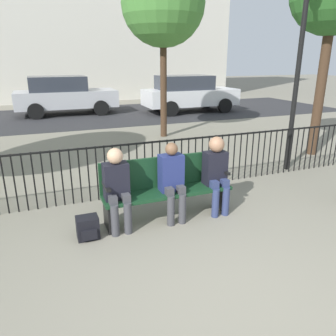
{
  "coord_description": "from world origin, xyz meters",
  "views": [
    {
      "loc": [
        -1.64,
        -2.23,
        2.29
      ],
      "look_at": [
        0.0,
        1.94,
        0.8
      ],
      "focal_mm": 35.0,
      "sensor_mm": 36.0,
      "label": 1
    }
  ],
  "objects": [
    {
      "name": "ground_plane",
      "position": [
        0.0,
        0.0,
        0.0
      ],
      "size": [
        80.0,
        80.0,
        0.0
      ],
      "primitive_type": "plane",
      "color": "gray"
    },
    {
      "name": "park_bench",
      "position": [
        0.0,
        2.02,
        0.5
      ],
      "size": [
        1.94,
        0.45,
        0.92
      ],
      "color": "#14381E",
      "rests_on": "ground"
    },
    {
      "name": "seated_person_0",
      "position": [
        -0.77,
        1.89,
        0.66
      ],
      "size": [
        0.34,
        0.39,
        1.18
      ],
      "color": "#3D3D42",
      "rests_on": "ground"
    },
    {
      "name": "seated_person_1",
      "position": [
        0.05,
        1.89,
        0.65
      ],
      "size": [
        0.34,
        0.39,
        1.18
      ],
      "color": "#3D3D42",
      "rests_on": "ground"
    },
    {
      "name": "seated_person_2",
      "position": [
        0.77,
        1.89,
        0.69
      ],
      "size": [
        0.34,
        0.39,
        1.2
      ],
      "color": "navy",
      "rests_on": "ground"
    },
    {
      "name": "backpack",
      "position": [
        -1.21,
        1.79,
        0.15
      ],
      "size": [
        0.29,
        0.26,
        0.31
      ],
      "color": "black",
      "rests_on": "ground"
    },
    {
      "name": "fence_railing",
      "position": [
        -0.02,
        3.0,
        0.56
      ],
      "size": [
        9.01,
        0.03,
        0.95
      ],
      "color": "black",
      "rests_on": "ground"
    },
    {
      "name": "tree_2",
      "position": [
        1.92,
        7.19,
        3.75
      ],
      "size": [
        2.35,
        2.35,
        4.94
      ],
      "color": "#422D1E",
      "rests_on": "ground"
    },
    {
      "name": "lamp_post",
      "position": [
        3.28,
        3.17,
        2.72
      ],
      "size": [
        0.28,
        0.28,
        4.18
      ],
      "color": "black",
      "rests_on": "ground"
    },
    {
      "name": "street_surface",
      "position": [
        0.0,
        12.0,
        0.0
      ],
      "size": [
        24.0,
        6.0,
        0.01
      ],
      "color": "#2B2B2D",
      "rests_on": "ground"
    },
    {
      "name": "parked_car_0",
      "position": [
        -0.55,
        12.75,
        0.84
      ],
      "size": [
        4.2,
        1.94,
        1.62
      ],
      "color": "#B7B7BC",
      "rests_on": "ground"
    },
    {
      "name": "parked_car_1",
      "position": [
        4.73,
        11.44,
        0.84
      ],
      "size": [
        4.2,
        1.94,
        1.62
      ],
      "color": "silver",
      "rests_on": "ground"
    }
  ]
}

